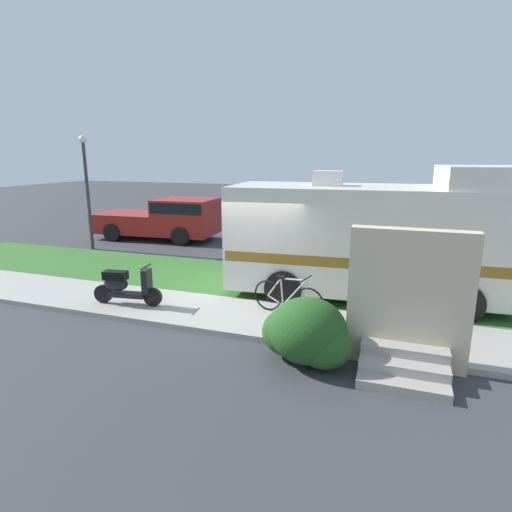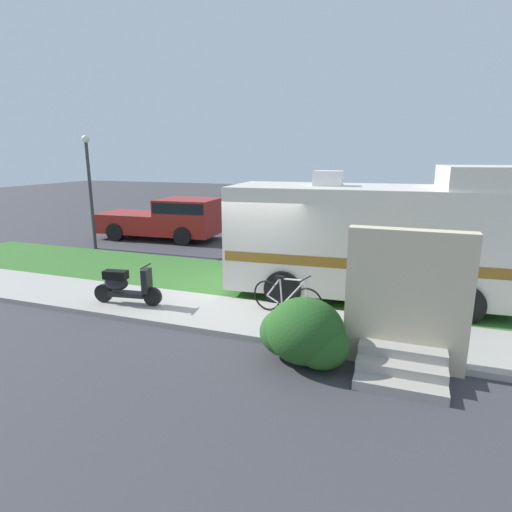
% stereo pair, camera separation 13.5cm
% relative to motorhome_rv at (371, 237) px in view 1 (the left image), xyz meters
% --- Properties ---
extents(ground_plane, '(80.00, 80.00, 0.00)m').
position_rel_motorhome_rv_xyz_m(ground_plane, '(-2.68, -1.23, -1.59)').
color(ground_plane, '#38383D').
extents(sidewalk, '(24.00, 2.00, 0.12)m').
position_rel_motorhome_rv_xyz_m(sidewalk, '(-2.68, -2.43, -1.53)').
color(sidewalk, '#9E9B93').
rests_on(sidewalk, ground).
extents(grass_strip, '(24.00, 3.40, 0.08)m').
position_rel_motorhome_rv_xyz_m(grass_strip, '(-2.68, 0.27, -1.55)').
color(grass_strip, '#336628').
rests_on(grass_strip, ground).
extents(motorhome_rv, '(6.91, 2.97, 3.33)m').
position_rel_motorhome_rv_xyz_m(motorhome_rv, '(0.00, 0.00, 0.00)').
color(motorhome_rv, silver).
rests_on(motorhome_rv, ground).
extents(scooter, '(1.70, 0.56, 0.97)m').
position_rel_motorhome_rv_xyz_m(scooter, '(-5.37, -2.72, -1.01)').
color(scooter, black).
rests_on(scooter, ground).
extents(bicycle, '(1.69, 0.55, 0.91)m').
position_rel_motorhome_rv_xyz_m(bicycle, '(-1.56, -2.09, -1.07)').
color(bicycle, black).
rests_on(bicycle, ground).
extents(pickup_truck_near, '(5.38, 2.45, 1.78)m').
position_rel_motorhome_rv_xyz_m(pickup_truck_near, '(-8.82, 4.98, -0.63)').
color(pickup_truck_near, maroon).
rests_on(pickup_truck_near, ground).
extents(porch_steps, '(2.00, 1.26, 2.40)m').
position_rel_motorhome_rv_xyz_m(porch_steps, '(0.88, -3.52, -0.62)').
color(porch_steps, '#9E998E').
rests_on(porch_steps, ground).
extents(bush_by_porch, '(1.64, 1.23, 1.16)m').
position_rel_motorhome_rv_xyz_m(bush_by_porch, '(-0.74, -3.92, -1.04)').
color(bush_by_porch, '#23511E').
rests_on(bush_by_porch, ground).
extents(bottle_green, '(0.07, 0.07, 0.27)m').
position_rel_motorhome_rv_xyz_m(bottle_green, '(0.42, -2.59, -1.35)').
color(bottle_green, '#19722D').
rests_on(bottle_green, ground).
extents(bottle_spare, '(0.07, 0.07, 0.22)m').
position_rel_motorhome_rv_xyz_m(bottle_spare, '(0.56, -2.31, -1.37)').
color(bottle_spare, '#B2B2B7').
rests_on(bottle_spare, ground).
extents(street_lamp_post, '(0.28, 0.28, 4.28)m').
position_rel_motorhome_rv_xyz_m(street_lamp_post, '(-10.60, 2.37, 1.01)').
color(street_lamp_post, '#333338').
rests_on(street_lamp_post, ground).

